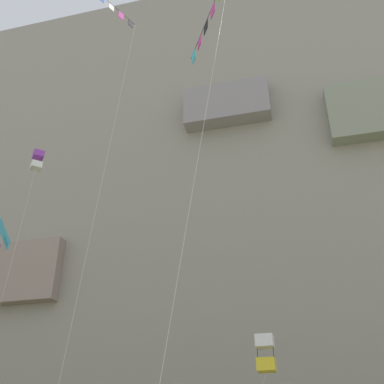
% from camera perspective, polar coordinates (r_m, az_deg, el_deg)
% --- Properties ---
extents(cliff_face, '(180.00, 32.58, 78.24)m').
position_cam_1_polar(cliff_face, '(79.43, 6.61, -2.28)').
color(cliff_face, gray).
rests_on(cliff_face, ground).
extents(kite_banner_high_center, '(3.27, 6.89, 30.14)m').
position_cam_1_polar(kite_banner_high_center, '(33.44, -10.37, 19.98)').
color(kite_banner_high_center, black).
rests_on(kite_banner_high_center, ground).
extents(kite_diamond_mid_left, '(0.82, 3.64, 19.02)m').
position_cam_1_polar(kite_diamond_mid_left, '(38.21, -21.84, -5.05)').
color(kite_diamond_mid_left, '#38B2D1').
rests_on(kite_diamond_mid_left, ground).
extents(kite_banner_high_left, '(3.38, 8.57, 22.91)m').
position_cam_1_polar(kite_banner_high_left, '(25.07, 2.01, 19.56)').
color(kite_banner_high_left, black).
rests_on(kite_banner_high_left, ground).
extents(kite_box_low_right, '(2.96, 2.71, 8.06)m').
position_cam_1_polar(kite_box_low_right, '(23.12, 8.83, -18.67)').
color(kite_box_low_right, white).
rests_on(kite_box_low_right, ground).
extents(kite_box_mid_right, '(1.35, 3.45, 23.39)m').
position_cam_1_polar(kite_box_mid_right, '(37.49, -18.17, 3.54)').
color(kite_box_mid_right, purple).
rests_on(kite_box_mid_right, ground).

